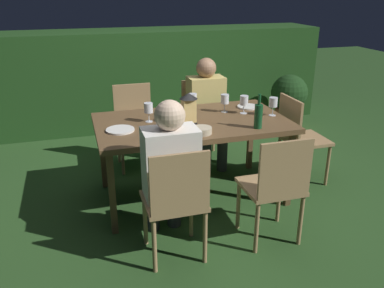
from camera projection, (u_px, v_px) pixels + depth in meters
name	position (u px, v px, depth m)	size (l,w,h in m)	color
ground_plane	(192.00, 195.00, 3.81)	(16.00, 16.00, 0.00)	#26471E
dining_table	(192.00, 126.00, 3.56)	(1.68, 0.97, 0.74)	brown
chair_head_far	(299.00, 135.00, 3.92)	(0.40, 0.42, 0.87)	#9E7A51
chair_side_right_b	(202.00, 116.00, 4.51)	(0.42, 0.40, 0.87)	#9E7A51
person_in_mustard	(208.00, 107.00, 4.28)	(0.38, 0.47, 1.15)	tan
chair_side_left_a	(176.00, 199.00, 2.75)	(0.42, 0.40, 0.87)	#9E7A51
person_in_cream	(169.00, 168.00, 2.87)	(0.38, 0.47, 1.15)	white
chair_side_left_b	(276.00, 185.00, 2.95)	(0.42, 0.40, 0.87)	#9E7A51
chair_side_right_a	(135.00, 122.00, 4.31)	(0.42, 0.40, 0.87)	#9E7A51
lantern_centerpiece	(189.00, 106.00, 3.42)	(0.15, 0.15, 0.27)	black
green_bottle_on_table	(258.00, 115.00, 3.31)	(0.07, 0.07, 0.29)	#144723
wine_glass_a	(244.00, 101.00, 3.69)	(0.08, 0.08, 0.17)	silver
wine_glass_b	(225.00, 100.00, 3.73)	(0.08, 0.08, 0.17)	silver
wine_glass_c	(193.00, 99.00, 3.76)	(0.08, 0.08, 0.17)	silver
wine_glass_d	(273.00, 103.00, 3.63)	(0.08, 0.08, 0.17)	silver
wine_glass_e	(148.00, 109.00, 3.46)	(0.08, 0.08, 0.17)	silver
plate_a	(120.00, 130.00, 3.29)	(0.23, 0.23, 0.01)	silver
plate_b	(248.00, 107.00, 3.91)	(0.21, 0.21, 0.01)	silver
bowl_olives	(167.00, 116.00, 3.57)	(0.14, 0.14, 0.05)	silver
bowl_bread	(202.00, 130.00, 3.22)	(0.16, 0.16, 0.05)	#BCAD8E
hedge_backdrop	(145.00, 77.00, 5.63)	(4.93, 0.78, 1.29)	#1E4219
potted_plant_by_hedge	(289.00, 98.00, 5.53)	(0.49, 0.49, 0.73)	#9E5133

